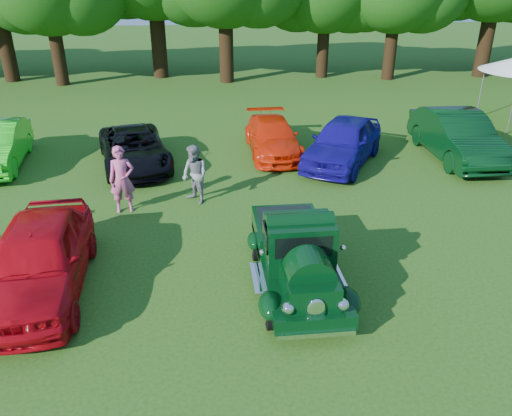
{
  "coord_description": "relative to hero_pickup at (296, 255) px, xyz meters",
  "views": [
    {
      "loc": [
        0.02,
        -8.32,
        6.17
      ],
      "look_at": [
        1.17,
        2.29,
        1.1
      ],
      "focal_mm": 35.0,
      "sensor_mm": 36.0,
      "label": 1
    }
  ],
  "objects": [
    {
      "name": "back_car_green",
      "position": [
        7.18,
        7.38,
        0.13
      ],
      "size": [
        1.94,
        5.17,
        1.69
      ],
      "primitive_type": "imported",
      "rotation": [
        0.0,
        0.0,
        -0.03
      ],
      "color": "black",
      "rests_on": "ground"
    },
    {
      "name": "spectator_grey",
      "position": [
        -2.16,
        4.52,
        0.15
      ],
      "size": [
        1.03,
        1.07,
        1.73
      ],
      "primitive_type": "imported",
      "rotation": [
        0.0,
        0.0,
        -0.91
      ],
      "color": "gray",
      "rests_on": "ground"
    },
    {
      "name": "red_convertible",
      "position": [
        -5.38,
        0.34,
        0.08
      ],
      "size": [
        2.16,
        4.75,
        1.58
      ],
      "primitive_type": "imported",
      "rotation": [
        0.0,
        0.0,
        0.06
      ],
      "color": "#B10710",
      "rests_on": "ground"
    },
    {
      "name": "ground",
      "position": [
        -1.86,
        -0.68,
        -0.71
      ],
      "size": [
        120.0,
        120.0,
        0.0
      ],
      "primitive_type": "plane",
      "color": "#1E4F12",
      "rests_on": "ground"
    },
    {
      "name": "back_car_black",
      "position": [
        -4.27,
        7.78,
        -0.07
      ],
      "size": [
        3.14,
        5.02,
        1.29
      ],
      "primitive_type": "imported",
      "rotation": [
        0.0,
        0.0,
        0.23
      ],
      "color": "black",
      "rests_on": "ground"
    },
    {
      "name": "back_car_orange",
      "position": [
        0.68,
        8.63,
        -0.08
      ],
      "size": [
        1.82,
        4.36,
        1.26
      ],
      "primitive_type": "imported",
      "rotation": [
        0.0,
        0.0,
        0.01
      ],
      "color": "red",
      "rests_on": "ground"
    },
    {
      "name": "spectator_pink",
      "position": [
        -4.16,
        4.13,
        0.25
      ],
      "size": [
        0.76,
        0.56,
        1.92
      ],
      "primitive_type": "imported",
      "rotation": [
        0.0,
        0.0,
        0.16
      ],
      "color": "#C65182",
      "rests_on": "ground"
    },
    {
      "name": "back_car_blue",
      "position": [
        2.98,
        7.29,
        0.09
      ],
      "size": [
        4.1,
        4.99,
        1.6
      ],
      "primitive_type": "imported",
      "rotation": [
        0.0,
        0.0,
        -0.56
      ],
      "color": "#150B7E",
      "rests_on": "ground"
    },
    {
      "name": "hero_pickup",
      "position": [
        0.0,
        0.0,
        0.0
      ],
      "size": [
        1.96,
        4.21,
        1.64
      ],
      "color": "black",
      "rests_on": "ground"
    }
  ]
}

